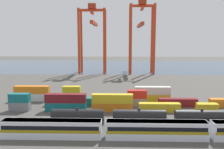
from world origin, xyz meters
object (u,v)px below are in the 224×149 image
shipping_container_10 (137,102)px  shipping_container_20 (112,98)px  gantry_crane_west (93,31)px  freight_tank_row (202,118)px  gantry_crane_central (141,30)px  passenger_train (156,129)px

shipping_container_10 → shipping_container_20: (-8.20, 6.08, 0.00)m
gantry_crane_west → shipping_container_10: bearing=-74.5°
freight_tank_row → gantry_crane_west: (-37.88, 100.73, 24.92)m
freight_tank_row → gantry_crane_central: 104.75m
passenger_train → shipping_container_10: bearing=95.0°
shipping_container_10 → gantry_crane_west: bearing=105.5°
freight_tank_row → gantry_crane_west: size_ratio=1.71×
passenger_train → gantry_crane_central: gantry_crane_central is taller
passenger_train → gantry_crane_central: (6.12, 110.24, 25.58)m
shipping_container_20 → gantry_crane_west: size_ratio=0.28×
freight_tank_row → gantry_crane_central: bearing=93.6°
shipping_container_20 → gantry_crane_central: gantry_crane_central is taller
shipping_container_10 → gantry_crane_central: gantry_crane_central is taller
passenger_train → shipping_container_10: size_ratio=11.04×
shipping_container_20 → gantry_crane_west: gantry_crane_west is taller
gantry_crane_central → passenger_train: bearing=-93.2°
freight_tank_row → gantry_crane_central: (-6.41, 101.32, 25.79)m
freight_tank_row → gantry_crane_west: bearing=110.6°
shipping_container_20 → shipping_container_10: bearing=-36.6°
shipping_container_20 → gantry_crane_west: 82.70m
passenger_train → shipping_container_20: (-10.50, 32.41, -0.84)m
shipping_container_10 → gantry_crane_west: 90.15m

